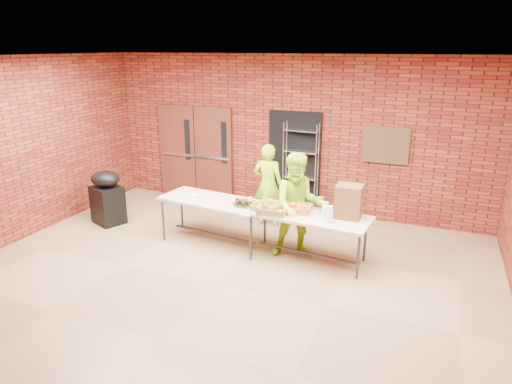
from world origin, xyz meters
TOP-DOWN VIEW (x-y plane):
  - room at (0.00, 0.00)m, footprint 8.08×7.08m
  - double_doors at (-2.20, 3.44)m, footprint 1.78×0.12m
  - dark_doorway at (0.10, 3.46)m, footprint 1.10×0.06m
  - bronze_plaque at (1.90, 3.45)m, footprint 0.85×0.04m
  - wire_rack at (0.27, 3.32)m, footprint 0.72×0.29m
  - table_left at (-0.73, 1.39)m, footprint 1.99×1.03m
  - table_right at (1.03, 1.25)m, footprint 2.02×1.01m
  - basket_bananas at (0.32, 1.20)m, footprint 0.42×0.33m
  - basket_oranges at (0.81, 1.32)m, footprint 0.45×0.35m
  - basket_apples at (0.49, 1.09)m, footprint 0.45×0.35m
  - muffin_tray at (-0.11, 1.36)m, footprint 0.44×0.44m
  - napkin_box at (-1.09, 1.35)m, footprint 0.17×0.11m
  - coffee_dispenser at (1.63, 1.37)m, footprint 0.40×0.35m
  - cup_stack_front at (1.31, 1.12)m, footprint 0.08×0.08m
  - cup_stack_mid at (1.41, 1.04)m, footprint 0.09×0.09m
  - cup_stack_back at (1.30, 1.26)m, footprint 0.08×0.08m
  - covered_grill at (-3.06, 1.42)m, footprint 0.72×0.67m
  - volunteer_woman at (-0.12, 2.51)m, footprint 0.61×0.42m
  - volunteer_man at (0.82, 1.40)m, footprint 1.04×0.93m

SIDE VIEW (x-z plane):
  - covered_grill at x=-3.06m, z-range 0.00..1.06m
  - table_left at x=-0.73m, z-range 0.33..1.11m
  - table_right at x=1.03m, z-range 0.33..1.13m
  - volunteer_woman at x=-0.12m, z-range 0.00..1.61m
  - napkin_box at x=-1.09m, z-range 0.78..0.84m
  - muffin_tray at x=-0.11m, z-range 0.78..0.89m
  - basket_bananas at x=0.32m, z-range 0.79..0.92m
  - basket_apples at x=0.49m, z-range 0.79..0.93m
  - basket_oranges at x=0.81m, z-range 0.79..0.93m
  - volunteer_man at x=0.82m, z-range 0.00..1.75m
  - cup_stack_front at x=1.31m, z-range 0.80..1.03m
  - cup_stack_back at x=1.30m, z-range 0.80..1.04m
  - cup_stack_mid at x=1.41m, z-range 0.80..1.06m
  - wire_rack at x=0.27m, z-range 0.00..1.90m
  - dark_doorway at x=0.10m, z-range 0.00..2.10m
  - double_doors at x=-2.20m, z-range 0.00..2.10m
  - coffee_dispenser at x=1.63m, z-range 0.80..1.32m
  - bronze_plaque at x=1.90m, z-range 1.20..1.90m
  - room at x=0.00m, z-range -0.04..3.24m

